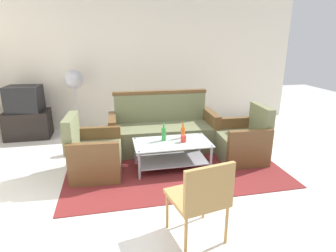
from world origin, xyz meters
name	(u,v)px	position (x,y,z in m)	size (l,w,h in m)	color
ground_plane	(184,191)	(0.00, 0.00, 0.00)	(14.00, 14.00, 0.00)	silver
wall_back	(148,59)	(0.00, 3.06, 1.40)	(6.52, 0.12, 2.80)	silver
rug	(172,164)	(0.02, 0.80, 0.01)	(3.09, 2.12, 0.01)	maroon
couch	(163,131)	(0.01, 1.47, 0.32)	(1.82, 0.79, 0.96)	#6B704C
armchair_left	(94,155)	(-1.11, 0.73, 0.29)	(0.75, 0.81, 0.85)	#6B704C
armchair_right	(243,142)	(1.15, 0.77, 0.29)	(0.73, 0.79, 0.85)	#6B704C
coffee_table	(172,151)	(-0.01, 0.68, 0.27)	(1.10, 0.60, 0.40)	silver
bottle_green	(164,134)	(-0.11, 0.77, 0.51)	(0.07, 0.07, 0.27)	#2D8C38
bottle_orange	(183,132)	(0.19, 0.82, 0.50)	(0.06, 0.06, 0.23)	#D85919
cup	(184,139)	(0.16, 0.65, 0.46)	(0.08, 0.08, 0.10)	red
tv_stand	(28,124)	(-2.41, 2.55, 0.26)	(0.80, 0.50, 0.52)	black
television	(24,99)	(-2.41, 2.55, 0.76)	(0.65, 0.51, 0.48)	black
pedestal_fan	(74,83)	(-1.50, 2.60, 1.01)	(0.36, 0.36, 1.27)	#2D2D33
wicker_chair	(201,195)	(-0.09, -0.90, 0.49)	(0.56, 0.56, 0.84)	#AD844C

